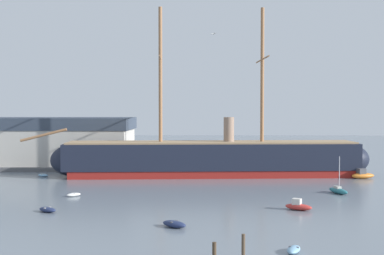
# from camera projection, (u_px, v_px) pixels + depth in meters

# --- Properties ---
(tall_ship) EXTENTS (63.87, 13.88, 30.70)m
(tall_ship) POSITION_uv_depth(u_px,v_px,m) (211.00, 158.00, 93.19)
(tall_ship) COLOR maroon
(tall_ship) RESTS_ON ground
(dinghy_foreground_right) EXTENTS (1.83, 2.55, 0.55)m
(dinghy_foreground_right) POSITION_uv_depth(u_px,v_px,m) (294.00, 249.00, 43.74)
(dinghy_foreground_right) COLOR #7FB2D6
(dinghy_foreground_right) RESTS_ON ground
(dinghy_near_centre) EXTENTS (3.12, 2.79, 0.69)m
(dinghy_near_centre) POSITION_uv_depth(u_px,v_px,m) (174.00, 224.00, 53.04)
(dinghy_near_centre) COLOR #1E284C
(dinghy_near_centre) RESTS_ON ground
(dinghy_mid_left) EXTENTS (2.79, 2.35, 0.61)m
(dinghy_mid_left) POSITION_uv_depth(u_px,v_px,m) (48.00, 210.00, 60.84)
(dinghy_mid_left) COLOR #1E284C
(dinghy_mid_left) RESTS_ON ground
(motorboat_mid_right) EXTENTS (3.58, 2.73, 1.39)m
(motorboat_mid_right) POSITION_uv_depth(u_px,v_px,m) (298.00, 206.00, 62.10)
(motorboat_mid_right) COLOR #B22D28
(motorboat_mid_right) RESTS_ON ground
(dinghy_alongside_bow) EXTENTS (2.18, 2.05, 0.49)m
(dinghy_alongside_bow) POSITION_uv_depth(u_px,v_px,m) (74.00, 195.00, 71.76)
(dinghy_alongside_bow) COLOR silver
(dinghy_alongside_bow) RESTS_ON ground
(sailboat_alongside_stern) EXTENTS (2.61, 4.37, 5.46)m
(sailboat_alongside_stern) POSITION_uv_depth(u_px,v_px,m) (338.00, 190.00, 74.14)
(sailboat_alongside_stern) COLOR #236670
(sailboat_alongside_stern) RESTS_ON ground
(dinghy_far_left) EXTENTS (2.46, 1.89, 0.53)m
(dinghy_far_left) POSITION_uv_depth(u_px,v_px,m) (43.00, 175.00, 92.46)
(dinghy_far_left) COLOR #7FB2D6
(dinghy_far_left) RESTS_ON ground
(motorboat_far_right) EXTENTS (4.61, 2.81, 1.80)m
(motorboat_far_right) POSITION_uv_depth(u_px,v_px,m) (363.00, 175.00, 90.00)
(motorboat_far_right) COLOR orange
(motorboat_far_right) RESTS_ON ground
(mooring_piling_nearest) EXTENTS (0.30, 0.30, 2.35)m
(mooring_piling_nearest) POSITION_uv_depth(u_px,v_px,m) (243.00, 249.00, 40.74)
(mooring_piling_nearest) COLOR #4C3D2D
(mooring_piling_nearest) RESTS_ON ground
(mooring_piling_left_pair) EXTENTS (0.34, 0.34, 1.55)m
(mooring_piling_left_pair) POSITION_uv_depth(u_px,v_px,m) (214.00, 252.00, 41.29)
(mooring_piling_left_pair) COLOR #423323
(mooring_piling_left_pair) RESTS_ON ground
(dockside_warehouse_left) EXTENTS (52.25, 17.72, 15.49)m
(dockside_warehouse_left) POSITION_uv_depth(u_px,v_px,m) (18.00, 142.00, 107.85)
(dockside_warehouse_left) COLOR #565659
(dockside_warehouse_left) RESTS_ON ground
(seagull_in_flight) EXTENTS (0.58, 0.99, 0.13)m
(seagull_in_flight) POSITION_uv_depth(u_px,v_px,m) (213.00, 34.00, 51.60)
(seagull_in_flight) COLOR silver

